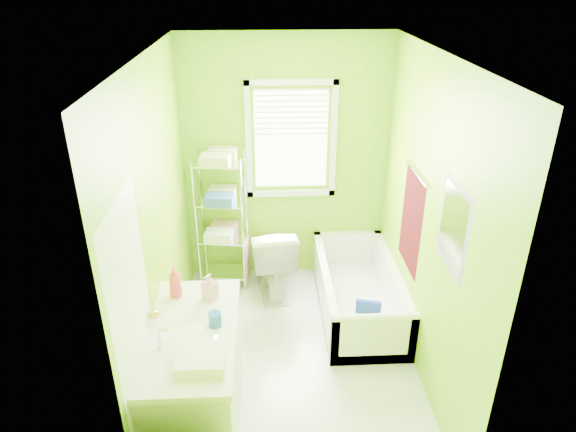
{
  "coord_description": "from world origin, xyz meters",
  "views": [
    {
      "loc": [
        -0.23,
        -3.55,
        3.14
      ],
      "look_at": [
        -0.04,
        0.25,
        1.27
      ],
      "focal_mm": 32.0,
      "sensor_mm": 36.0,
      "label": 1
    }
  ],
  "objects_px": {
    "toilet": "(271,258)",
    "wire_shelf_unit": "(223,207)",
    "bathtub": "(358,298)",
    "vanity": "(196,379)"
  },
  "relations": [
    {
      "from": "toilet",
      "to": "wire_shelf_unit",
      "type": "height_order",
      "value": "wire_shelf_unit"
    },
    {
      "from": "wire_shelf_unit",
      "to": "toilet",
      "type": "bearing_deg",
      "value": -20.47
    },
    {
      "from": "bathtub",
      "to": "vanity",
      "type": "xyz_separation_m",
      "value": [
        -1.43,
        -1.37,
        0.32
      ]
    },
    {
      "from": "toilet",
      "to": "wire_shelf_unit",
      "type": "distance_m",
      "value": 0.73
    },
    {
      "from": "bathtub",
      "to": "toilet",
      "type": "xyz_separation_m",
      "value": [
        -0.86,
        0.43,
        0.24
      ]
    },
    {
      "from": "bathtub",
      "to": "toilet",
      "type": "relative_size",
      "value": 1.99
    },
    {
      "from": "bathtub",
      "to": "toilet",
      "type": "bearing_deg",
      "value": 153.59
    },
    {
      "from": "wire_shelf_unit",
      "to": "bathtub",
      "type": "bearing_deg",
      "value": -24.33
    },
    {
      "from": "toilet",
      "to": "vanity",
      "type": "xyz_separation_m",
      "value": [
        -0.57,
        -1.8,
        0.08
      ]
    },
    {
      "from": "bathtub",
      "to": "wire_shelf_unit",
      "type": "distance_m",
      "value": 1.65
    }
  ]
}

